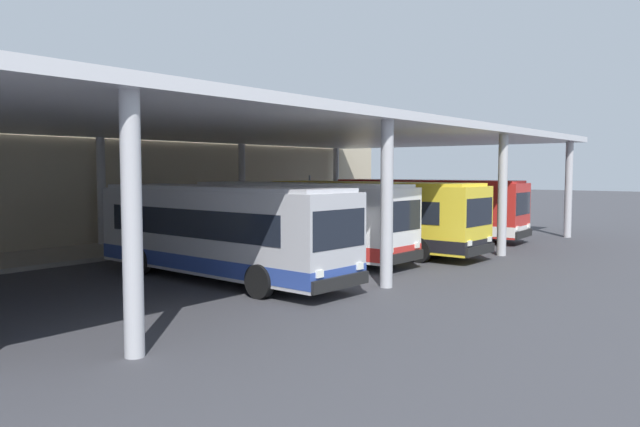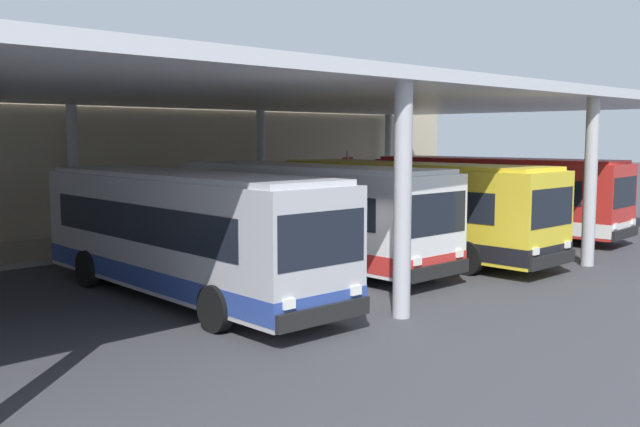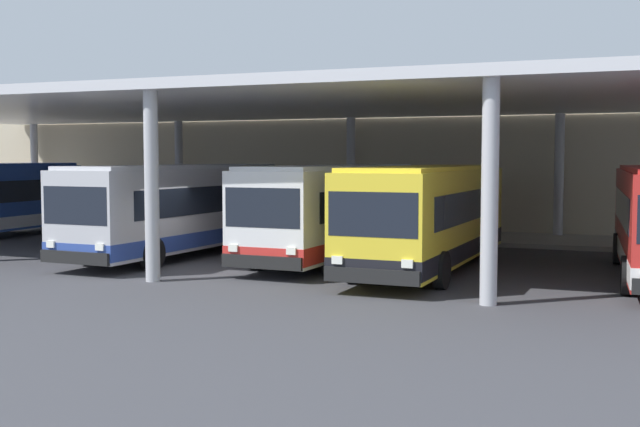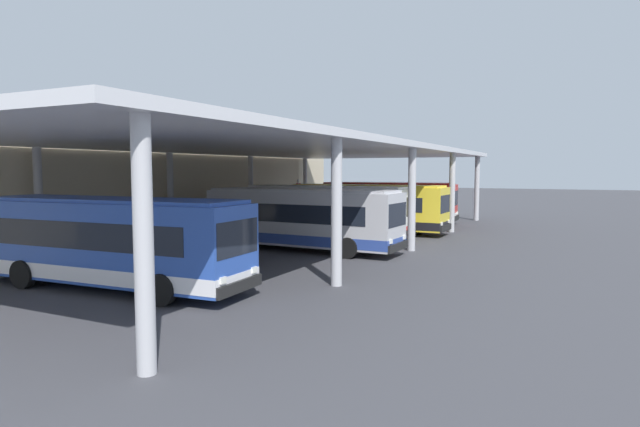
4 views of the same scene
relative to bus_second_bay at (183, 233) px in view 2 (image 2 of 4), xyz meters
name	(u,v)px [view 2 (image 2 of 4)]	position (x,y,z in m)	size (l,w,h in m)	color
ground_plane	(323,299)	(2.38, -2.61, -1.66)	(200.00, 200.00, 0.00)	#3D3D42
platform_kerb	(98,245)	(2.38, 9.14, -1.57)	(42.00, 4.50, 0.18)	gray
station_building_facade	(55,145)	(2.38, 12.39, 2.04)	(48.00, 1.60, 7.39)	#C1B293
canopy_shelter	(193,95)	(2.38, 2.89, 3.63)	(40.00, 17.00, 5.55)	silver
bus_second_bay	(183,233)	(0.00, 0.00, 0.00)	(2.99, 10.61, 3.17)	#B7B7BC
bus_middle_bay	(305,213)	(5.33, 1.16, 0.00)	(2.87, 10.58, 3.17)	white
bus_far_bay	(409,208)	(8.91, -0.13, 0.00)	(2.82, 10.56, 3.17)	yellow
bus_departing	(495,195)	(15.61, 0.75, 0.00)	(3.20, 10.67, 3.17)	red
bench_waiting	(195,220)	(6.71, 9.20, -0.99)	(1.80, 0.45, 0.92)	#4C515B
banner_sign	(348,180)	(14.86, 8.33, 0.32)	(0.70, 0.12, 3.20)	#B2B2B7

